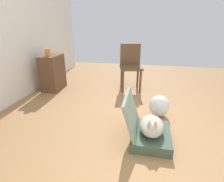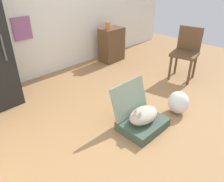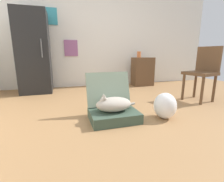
# 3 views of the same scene
# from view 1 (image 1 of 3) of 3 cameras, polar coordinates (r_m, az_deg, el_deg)

# --- Properties ---
(ground_plane) EXTENTS (7.68, 7.68, 0.00)m
(ground_plane) POSITION_cam_1_polar(r_m,az_deg,el_deg) (2.50, 8.40, -11.56)
(ground_plane) COLOR #9E7247
(ground_plane) RESTS_ON ground
(suitcase_base) EXTENTS (0.58, 0.46, 0.12)m
(suitcase_base) POSITION_cam_1_polar(r_m,az_deg,el_deg) (2.26, 12.30, -13.91)
(suitcase_base) COLOR #384C3D
(suitcase_base) RESTS_ON ground
(suitcase_lid) EXTENTS (0.58, 0.17, 0.45)m
(suitcase_lid) POSITION_cam_1_polar(r_m,az_deg,el_deg) (2.11, 6.23, -7.13)
(suitcase_lid) COLOR gray
(suitcase_lid) RESTS_ON suitcase_base
(cat) EXTENTS (0.52, 0.28, 0.22)m
(cat) POSITION_cam_1_polar(r_m,az_deg,el_deg) (2.17, 12.60, -10.80)
(cat) COLOR #B2A899
(cat) RESTS_ON suitcase_base
(plastic_bag_white) EXTENTS (0.28, 0.29, 0.33)m
(plastic_bag_white) POSITION_cam_1_polar(r_m,az_deg,el_deg) (2.77, 14.90, -4.65)
(plastic_bag_white) COLOR white
(plastic_bag_white) RESTS_ON ground
(side_table) EXTENTS (0.52, 0.33, 0.72)m
(side_table) POSITION_cam_1_polar(r_m,az_deg,el_deg) (3.90, -18.51, 5.62)
(side_table) COLOR brown
(side_table) RESTS_ON ground
(vase_tall) EXTENTS (0.10, 0.10, 0.15)m
(vase_tall) POSITION_cam_1_polar(r_m,az_deg,el_deg) (3.70, -19.97, 11.52)
(vase_tall) COLOR #CC6B38
(vase_tall) RESTS_ON side_table
(chair) EXTENTS (0.51, 0.52, 0.93)m
(chair) POSITION_cam_1_polar(r_m,az_deg,el_deg) (3.70, 6.02, 8.36)
(chair) COLOR brown
(chair) RESTS_ON ground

